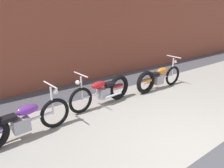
# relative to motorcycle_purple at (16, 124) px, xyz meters

# --- Properties ---
(ground_plane) EXTENTS (80.00, 80.00, 0.00)m
(ground_plane) POSITION_rel_motorcycle_purple_xyz_m (2.55, -2.41, -0.40)
(ground_plane) COLOR #47474C
(sidewalk_slab) EXTENTS (36.00, 3.50, 0.01)m
(sidewalk_slab) POSITION_rel_motorcycle_purple_xyz_m (2.55, -0.66, -0.40)
(sidewalk_slab) COLOR #9E998E
(sidewalk_slab) RESTS_ON ground
(motorcycle_purple) EXTENTS (2.00, 0.58, 1.03)m
(motorcycle_purple) POSITION_rel_motorcycle_purple_xyz_m (0.00, 0.00, 0.00)
(motorcycle_purple) COLOR black
(motorcycle_purple) RESTS_ON ground
(motorcycle_red) EXTENTS (2.01, 0.58, 1.03)m
(motorcycle_red) POSITION_rel_motorcycle_purple_xyz_m (2.38, 0.43, 0.00)
(motorcycle_red) COLOR black
(motorcycle_red) RESTS_ON ground
(motorcycle_orange) EXTENTS (2.01, 0.58, 1.03)m
(motorcycle_orange) POSITION_rel_motorcycle_purple_xyz_m (4.32, 0.34, 0.00)
(motorcycle_orange) COLOR black
(motorcycle_orange) RESTS_ON ground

